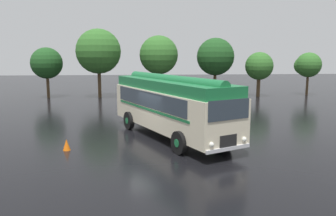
# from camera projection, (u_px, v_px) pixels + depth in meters

# --- Properties ---
(ground_plane) EXTENTS (120.00, 120.00, 0.00)m
(ground_plane) POSITION_uv_depth(u_px,v_px,m) (153.00, 139.00, 17.89)
(ground_plane) COLOR black
(vintage_bus) EXTENTS (6.43, 10.19, 3.49)m
(vintage_bus) POSITION_uv_depth(u_px,v_px,m) (170.00, 104.00, 18.22)
(vintage_bus) COLOR beige
(vintage_bus) RESTS_ON ground
(car_near_left) EXTENTS (2.28, 4.35, 1.66)m
(car_near_left) POSITION_uv_depth(u_px,v_px,m) (147.00, 95.00, 30.63)
(car_near_left) COLOR #4C5156
(car_near_left) RESTS_ON ground
(car_mid_left) EXTENTS (2.13, 4.29, 1.66)m
(car_mid_left) POSITION_uv_depth(u_px,v_px,m) (178.00, 96.00, 30.07)
(car_mid_left) COLOR silver
(car_mid_left) RESTS_ON ground
(tree_far_left) EXTENTS (3.34, 3.34, 5.39)m
(tree_far_left) POSITION_uv_depth(u_px,v_px,m) (47.00, 63.00, 35.01)
(tree_far_left) COLOR #4C3823
(tree_far_left) RESTS_ON ground
(tree_left_of_centre) EXTENTS (4.77, 4.77, 7.35)m
(tree_left_of_centre) POSITION_uv_depth(u_px,v_px,m) (99.00, 51.00, 34.91)
(tree_left_of_centre) COLOR #4C3823
(tree_left_of_centre) RESTS_ON ground
(tree_centre) EXTENTS (4.21, 4.21, 6.69)m
(tree_centre) POSITION_uv_depth(u_px,v_px,m) (158.00, 55.00, 35.63)
(tree_centre) COLOR #4C3823
(tree_centre) RESTS_ON ground
(tree_right_of_centre) EXTENTS (4.16, 4.16, 6.47)m
(tree_right_of_centre) POSITION_uv_depth(u_px,v_px,m) (215.00, 57.00, 36.50)
(tree_right_of_centre) COLOR #4C3823
(tree_right_of_centre) RESTS_ON ground
(tree_far_right) EXTENTS (3.05, 3.05, 4.91)m
(tree_far_right) POSITION_uv_depth(u_px,v_px,m) (260.00, 66.00, 36.00)
(tree_far_right) COLOR #4C3823
(tree_far_right) RESTS_ON ground
(tree_extra_right) EXTENTS (2.87, 2.82, 4.88)m
(tree_extra_right) POSITION_uv_depth(u_px,v_px,m) (307.00, 65.00, 37.31)
(tree_extra_right) COLOR #4C3823
(tree_extra_right) RESTS_ON ground
(traffic_cone) EXTENTS (0.36, 0.36, 0.55)m
(traffic_cone) POSITION_uv_depth(u_px,v_px,m) (67.00, 145.00, 15.83)
(traffic_cone) COLOR orange
(traffic_cone) RESTS_ON ground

